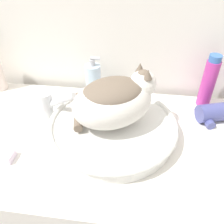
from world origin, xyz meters
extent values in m
cube|color=white|center=(0.00, 0.29, 0.41)|extent=(1.11, 0.59, 0.81)
cylinder|color=silver|center=(0.06, 0.31, 0.84)|extent=(0.41, 0.41, 0.05)
torus|color=silver|center=(0.06, 0.31, 0.86)|extent=(0.43, 0.43, 0.02)
ellipsoid|color=silver|center=(0.06, 0.31, 0.94)|extent=(0.31, 0.29, 0.15)
ellipsoid|color=#6B5B4C|center=(0.06, 0.31, 0.98)|extent=(0.24, 0.22, 0.07)
sphere|color=silver|center=(0.14, 0.37, 0.99)|extent=(0.09, 0.09, 0.09)
sphere|color=#6B5B4C|center=(0.14, 0.37, 1.01)|extent=(0.05, 0.05, 0.05)
cone|color=#6B5B4C|center=(0.16, 0.35, 1.03)|extent=(0.03, 0.03, 0.03)
cone|color=#6B5B4C|center=(0.13, 0.39, 1.03)|extent=(0.03, 0.03, 0.03)
cylinder|color=#6B5B4C|center=(-0.06, 0.34, 0.88)|extent=(0.07, 0.19, 0.03)
cylinder|color=silver|center=(-0.19, 0.36, 0.84)|extent=(0.04, 0.04, 0.06)
cylinder|color=silver|center=(-0.13, 0.35, 0.91)|extent=(0.13, 0.05, 0.09)
cylinder|color=silver|center=(-0.19, 0.36, 0.90)|extent=(0.05, 0.05, 0.05)
cylinder|color=#B2338C|center=(0.39, 0.54, 0.91)|extent=(0.05, 0.05, 0.19)
cylinder|color=#3866AD|center=(0.39, 0.54, 1.01)|extent=(0.04, 0.04, 0.02)
cylinder|color=silver|center=(-0.05, 0.54, 0.88)|extent=(0.06, 0.06, 0.14)
cylinder|color=#B7B7BC|center=(-0.05, 0.54, 0.96)|extent=(0.02, 0.02, 0.02)
cylinder|color=#B7B7BC|center=(-0.04, 0.54, 0.98)|extent=(0.04, 0.01, 0.01)
cylinder|color=#474C8C|center=(0.44, 0.45, 0.85)|extent=(0.19, 0.12, 0.07)
cylinder|color=#474C8C|center=(0.38, 0.43, 0.83)|extent=(0.06, 0.11, 0.03)
cube|color=silver|center=(-0.26, 0.16, 0.82)|extent=(0.07, 0.05, 0.02)
camera|label=1|loc=(0.13, -0.27, 1.38)|focal=38.00mm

